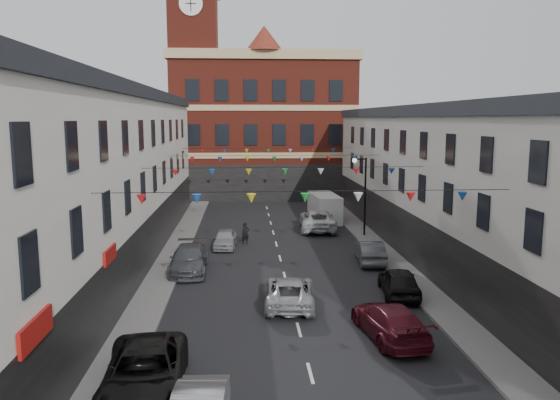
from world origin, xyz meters
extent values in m
plane|color=black|center=(0.00, 0.00, 0.00)|extent=(160.00, 160.00, 0.00)
cube|color=#605E5B|center=(-6.90, 2.00, 0.07)|extent=(1.80, 64.00, 0.15)
cube|color=#605E5B|center=(6.90, 2.00, 0.07)|extent=(1.80, 64.00, 0.15)
cube|color=silver|center=(-11.80, 1.00, 5.00)|extent=(8.00, 56.00, 10.00)
cube|color=black|center=(-11.80, 1.00, 10.35)|extent=(8.40, 56.00, 0.70)
cube|color=black|center=(-7.75, 1.00, 1.60)|extent=(0.12, 56.00, 3.20)
cube|color=beige|center=(11.80, 1.00, 4.50)|extent=(8.00, 56.00, 9.00)
cube|color=black|center=(11.80, 1.00, 9.35)|extent=(8.40, 56.00, 0.70)
cube|color=black|center=(7.75, 1.00, 1.60)|extent=(0.12, 56.00, 3.20)
cube|color=maroon|center=(0.00, 38.00, 7.50)|extent=(20.00, 12.00, 15.00)
cube|color=tan|center=(0.00, 38.00, 15.50)|extent=(20.60, 12.60, 1.00)
cone|color=maroon|center=(0.00, 33.00, 17.20)|extent=(4.00, 4.00, 2.60)
cube|color=maroon|center=(-7.50, 35.00, 12.00)|extent=(5.00, 5.00, 24.00)
cylinder|color=white|center=(-7.50, 32.45, 20.50)|extent=(2.40, 0.12, 2.40)
cube|color=#2F4821|center=(-4.00, 62.00, 5.00)|extent=(40.00, 14.00, 10.00)
cylinder|color=black|center=(6.80, 14.00, 3.00)|extent=(0.14, 0.14, 6.00)
cylinder|color=black|center=(6.40, 14.00, 5.90)|extent=(0.90, 0.10, 0.10)
sphere|color=beige|center=(5.95, 14.00, 5.80)|extent=(0.36, 0.36, 0.36)
imported|color=black|center=(-5.50, -9.21, 0.79)|extent=(3.01, 5.83, 1.57)
imported|color=#46494F|center=(-5.50, 5.26, 0.75)|extent=(2.16, 5.19, 1.50)
imported|color=#989AA1|center=(-3.60, 11.13, 0.64)|extent=(1.73, 3.85, 1.28)
imported|color=#4F0F1B|center=(3.60, -5.10, 0.71)|extent=(2.62, 5.14, 1.43)
imported|color=black|center=(5.50, 0.18, 0.72)|extent=(2.15, 4.41, 1.45)
imported|color=#4C4F54|center=(5.50, 6.51, 0.70)|extent=(1.88, 4.38, 1.40)
imported|color=silver|center=(3.60, 16.73, 0.82)|extent=(3.14, 6.10, 1.65)
imported|color=#9D9FA4|center=(-0.13, -0.90, 0.68)|extent=(2.66, 5.07, 1.36)
cube|color=silver|center=(4.74, 20.66, 1.17)|extent=(2.39, 5.43, 2.34)
imported|color=black|center=(-2.20, 12.12, 0.78)|extent=(0.67, 0.56, 1.57)
camera|label=1|loc=(-2.27, -25.95, 8.87)|focal=35.00mm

